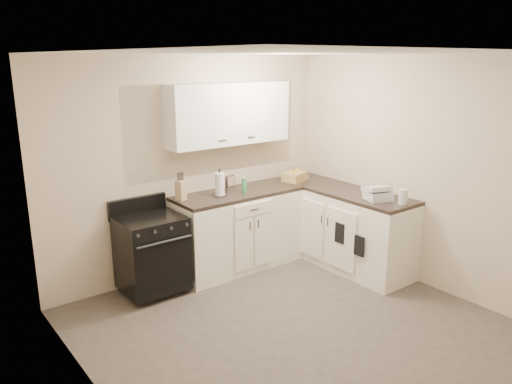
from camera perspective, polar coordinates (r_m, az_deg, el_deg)
floor at (r=4.88m, az=4.43°, el=-15.23°), size 3.60×3.60×0.00m
ceiling at (r=4.21m, az=5.13°, el=15.59°), size 3.60×3.60×0.00m
wall_back at (r=5.80m, az=-7.32°, el=2.92°), size 3.60×0.00×3.60m
wall_right at (r=5.72m, az=18.22°, el=2.12°), size 0.00×3.60×3.60m
wall_left at (r=3.49m, az=-17.80°, el=-5.93°), size 0.00×3.60×3.60m
wall_front at (r=3.36m, az=26.06°, el=-7.60°), size 3.60×0.00×3.60m
base_cabinets_back at (r=6.00m, az=-2.09°, el=-4.51°), size 1.55×0.60×0.90m
base_cabinets_right at (r=6.21m, az=9.57°, el=-4.01°), size 0.60×1.90×0.90m
countertop_back at (r=5.86m, az=-2.13°, el=-0.17°), size 1.55×0.60×0.04m
countertop_right at (r=6.08m, az=9.76°, el=0.19°), size 0.60×1.90×0.04m
upper_cabinets at (r=5.81m, az=-3.09°, el=8.94°), size 1.55×0.30×0.70m
stove at (r=5.43m, az=-11.81°, el=-6.85°), size 0.65×0.56×0.79m
knife_block at (r=5.54m, az=-8.57°, el=0.19°), size 0.13×0.12×0.22m
paper_towel at (r=5.66m, az=-4.17°, el=0.87°), size 0.14×0.14×0.27m
soap_bottle at (r=5.78m, az=-1.36°, el=0.74°), size 0.08×0.08×0.18m
picture_frame at (r=6.09m, az=-2.93°, el=1.26°), size 0.11×0.03×0.14m
wicker_basket at (r=6.39m, az=4.48°, el=1.79°), size 0.38×0.31×0.11m
countertop_grill at (r=5.68m, az=13.77°, el=-0.38°), size 0.33×0.32×0.10m
glass_jar at (r=5.56m, az=16.44°, el=-0.52°), size 0.13×0.13×0.17m
oven_mitt_near at (r=5.62m, az=11.70°, el=-6.07°), size 0.02×0.13×0.23m
oven_mitt_far at (r=5.77m, az=9.56°, el=-4.65°), size 0.02×0.14×0.24m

